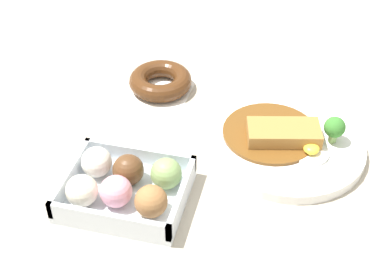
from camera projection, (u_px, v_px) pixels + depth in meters
The scene contains 4 objects.
ground_plane at pixel (238, 166), 0.94m from camera, with size 1.60×1.60×0.00m, color #B2A893.
curry_plate at pixel (287, 143), 0.96m from camera, with size 0.26×0.26×0.07m.
donut_box at pixel (124, 186), 0.86m from camera, with size 0.19×0.16×0.06m.
chocolate_ring_donut at pixel (161, 81), 1.10m from camera, with size 0.12×0.12×0.04m.
Camera 1 is at (-0.09, 0.69, 0.64)m, focal length 52.23 mm.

